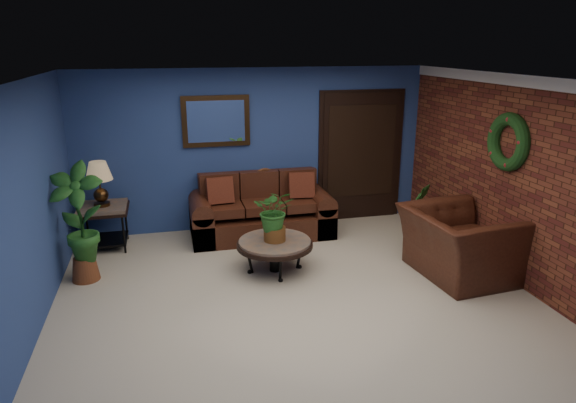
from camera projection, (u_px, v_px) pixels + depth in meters
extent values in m
plane|color=#BFB69F|center=(294.00, 294.00, 6.09)|extent=(5.50, 5.50, 0.00)
cube|color=navy|center=(255.00, 150.00, 8.03)|extent=(5.50, 0.04, 2.50)
cube|color=navy|center=(27.00, 212.00, 5.10)|extent=(0.04, 5.00, 2.50)
cube|color=brown|center=(510.00, 179.00, 6.33)|extent=(0.04, 5.00, 2.50)
cube|color=silver|center=(295.00, 78.00, 5.34)|extent=(5.50, 5.00, 0.02)
cube|color=white|center=(521.00, 81.00, 5.97)|extent=(0.03, 5.00, 0.14)
cube|color=#402712|center=(216.00, 121.00, 7.72)|extent=(1.02, 0.06, 0.77)
cube|color=black|center=(360.00, 157.00, 8.46)|extent=(1.44, 0.06, 2.18)
torus|color=black|center=(508.00, 142.00, 6.23)|extent=(0.16, 0.72, 0.72)
cube|color=#411F12|center=(262.00, 225.00, 7.89)|extent=(2.14, 0.92, 0.35)
cube|color=#411F12|center=(258.00, 198.00, 8.10)|extent=(1.83, 0.25, 0.88)
cube|color=#411F12|center=(222.00, 209.00, 7.60)|extent=(0.59, 0.63, 0.14)
cube|color=#411F12|center=(262.00, 206.00, 7.74)|extent=(0.59, 0.63, 0.14)
cube|color=#411F12|center=(301.00, 203.00, 7.87)|extent=(0.59, 0.63, 0.14)
cube|color=#411F12|center=(202.00, 225.00, 7.66)|extent=(0.31, 0.92, 0.49)
cube|color=#411F12|center=(319.00, 216.00, 8.07)|extent=(0.31, 0.92, 0.49)
cube|color=#5D2417|center=(220.00, 191.00, 7.55)|extent=(0.39, 0.12, 0.39)
cube|color=#5D2417|center=(302.00, 185.00, 7.83)|extent=(0.39, 0.12, 0.39)
cylinder|color=#514B47|center=(275.00, 242.00, 6.60)|extent=(0.93, 0.93, 0.05)
cylinder|color=black|center=(275.00, 245.00, 6.61)|extent=(0.99, 0.99, 0.05)
cylinder|color=black|center=(275.00, 257.00, 6.66)|extent=(0.14, 0.14, 0.37)
cube|color=#514B47|center=(102.00, 207.00, 7.29)|extent=(0.66, 0.66, 0.05)
cube|color=black|center=(103.00, 210.00, 7.30)|extent=(0.70, 0.70, 0.04)
cube|color=black|center=(106.00, 240.00, 7.44)|extent=(0.59, 0.59, 0.03)
cylinder|color=black|center=(82.00, 236.00, 7.06)|extent=(0.03, 0.03, 0.61)
cylinder|color=black|center=(124.00, 233.00, 7.19)|extent=(0.03, 0.03, 0.61)
cylinder|color=black|center=(87.00, 223.00, 7.58)|extent=(0.03, 0.03, 0.61)
cylinder|color=black|center=(126.00, 220.00, 7.70)|extent=(0.03, 0.03, 0.61)
cylinder|color=#402712|center=(102.00, 204.00, 7.28)|extent=(0.22, 0.22, 0.05)
sphere|color=#402712|center=(101.00, 197.00, 7.24)|extent=(0.20, 0.20, 0.20)
cylinder|color=#402712|center=(100.00, 185.00, 7.19)|extent=(0.02, 0.02, 0.26)
cone|color=#937954|center=(98.00, 172.00, 7.14)|extent=(0.37, 0.37, 0.26)
cube|color=#572A19|center=(269.00, 205.00, 7.88)|extent=(0.50, 0.50, 0.04)
torus|color=#572A19|center=(264.00, 181.00, 7.94)|extent=(0.40, 0.11, 0.40)
cylinder|color=#572A19|center=(263.00, 225.00, 7.72)|extent=(0.03, 0.03, 0.45)
cylinder|color=#572A19|center=(285.00, 222.00, 7.86)|extent=(0.03, 0.03, 0.45)
cylinder|color=#572A19|center=(254.00, 218.00, 8.04)|extent=(0.03, 0.03, 0.45)
cylinder|color=#572A19|center=(276.00, 215.00, 8.18)|extent=(0.03, 0.03, 0.45)
imported|color=#411F12|center=(458.00, 244.00, 6.47)|extent=(1.26, 1.41, 0.85)
cylinder|color=brown|center=(275.00, 234.00, 6.57)|extent=(0.28, 0.28, 0.18)
imported|color=#1E4C17|center=(274.00, 210.00, 6.47)|extent=(0.59, 0.55, 0.56)
cylinder|color=brown|center=(417.00, 227.00, 7.99)|extent=(0.26, 0.26, 0.20)
imported|color=#1E4C17|center=(418.00, 204.00, 7.87)|extent=(0.39, 0.32, 0.67)
cylinder|color=brown|center=(85.00, 269.00, 6.42)|extent=(0.34, 0.34, 0.30)
imported|color=#1E4C17|center=(78.00, 214.00, 6.20)|extent=(0.76, 0.61, 1.25)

